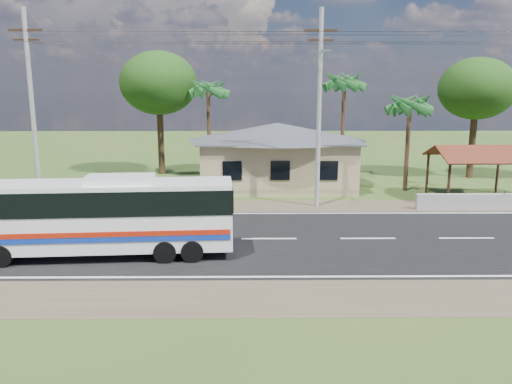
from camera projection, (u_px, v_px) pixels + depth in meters
ground at (269, 239)px, 22.61m from camera, size 120.00×120.00×0.00m
road at (269, 239)px, 22.61m from camera, size 120.00×16.00×0.03m
house at (277, 148)px, 34.82m from camera, size 12.40×10.00×5.00m
waiting_shed at (477, 155)px, 30.50m from camera, size 5.20×4.48×3.35m
concrete_barrier at (478, 202)px, 28.11m from camera, size 7.00×0.30×0.90m
utility_poles at (313, 106)px, 27.82m from camera, size 32.80×2.22×11.00m
palm_near at (410, 104)px, 32.32m from camera, size 2.80×2.80×6.70m
palm_mid at (344, 82)px, 36.40m from camera, size 2.80×2.80×8.20m
palm_far at (208, 89)px, 36.90m from camera, size 2.80×2.80×7.70m
tree_behind_house at (159, 83)px, 38.73m from camera, size 6.00×6.00×9.61m
tree_behind_shed at (477, 89)px, 37.08m from camera, size 5.60×5.60×9.02m
coach_bus at (99, 211)px, 19.93m from camera, size 10.80×3.00×3.31m
motorcycle at (494, 200)px, 28.37m from camera, size 2.06×1.36×1.03m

